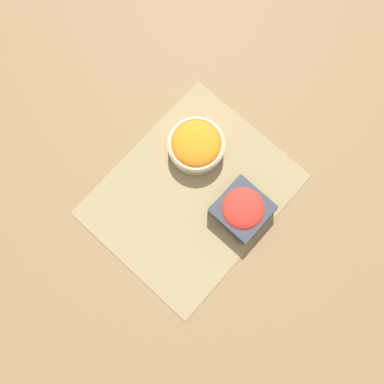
# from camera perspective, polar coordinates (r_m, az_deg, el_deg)

# --- Properties ---
(ground_plane) EXTENTS (3.00, 3.00, 0.00)m
(ground_plane) POSITION_cam_1_polar(r_m,az_deg,el_deg) (0.94, 0.00, -0.37)
(ground_plane) COLOR olive
(placemat) EXTENTS (0.48, 0.39, 0.00)m
(placemat) POSITION_cam_1_polar(r_m,az_deg,el_deg) (0.94, 0.00, -0.35)
(placemat) COLOR #937F56
(placemat) RESTS_ON ground_plane
(tomato_bowl) EXTENTS (0.12, 0.12, 0.06)m
(tomato_bowl) POSITION_cam_1_polar(r_m,az_deg,el_deg) (0.91, 7.67, -2.62)
(tomato_bowl) COLOR #333842
(tomato_bowl) RESTS_ON placemat
(carrot_bowl) EXTENTS (0.14, 0.14, 0.06)m
(carrot_bowl) POSITION_cam_1_polar(r_m,az_deg,el_deg) (0.94, 0.65, 7.16)
(carrot_bowl) COLOR #C6B28E
(carrot_bowl) RESTS_ON placemat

